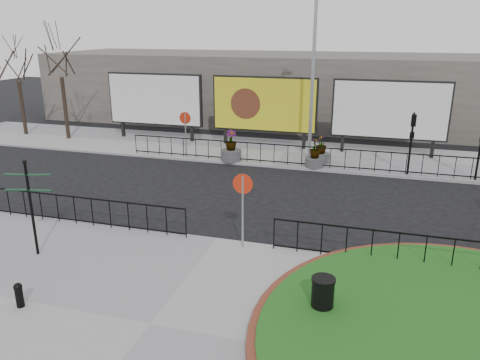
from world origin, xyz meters
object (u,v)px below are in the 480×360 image
at_px(planter_a, 231,150).
at_px(planter_c, 321,152).
at_px(billboard_mid, 264,105).
at_px(litter_bin, 323,296).
at_px(lamp_post, 313,70).
at_px(fingerpost_sign, 30,199).
at_px(bollard, 19,294).
at_px(planter_b, 315,156).

xyz_separation_m(planter_a, planter_c, (4.63, 0.92, -0.02)).
bearing_deg(billboard_mid, litter_bin, -71.77).
xyz_separation_m(lamp_post, planter_a, (-3.94, -1.60, -4.14)).
bearing_deg(fingerpost_sign, lamp_post, 54.51).
distance_m(fingerpost_sign, planter_c, 14.92).
relative_size(bollard, planter_c, 0.45).
relative_size(lamp_post, planter_b, 6.19).
height_order(lamp_post, planter_a, lamp_post).
bearing_deg(planter_b, billboard_mid, 134.42).
height_order(billboard_mid, lamp_post, lamp_post).
bearing_deg(billboard_mid, planter_c, -35.62).
bearing_deg(bollard, litter_bin, 13.93).
bearing_deg(planter_a, planter_b, 0.00).
bearing_deg(planter_c, bollard, -110.08).
height_order(lamp_post, litter_bin, lamp_post).
distance_m(planter_a, planter_b, 4.43).
bearing_deg(billboard_mid, planter_a, -104.67).
relative_size(fingerpost_sign, litter_bin, 3.11).
distance_m(billboard_mid, bollard, 18.45).
xyz_separation_m(bollard, planter_b, (5.49, 14.65, 0.21)).
xyz_separation_m(billboard_mid, planter_b, (3.50, -3.57, -1.91)).
xyz_separation_m(fingerpost_sign, planter_c, (7.24, 12.99, -1.30)).
height_order(billboard_mid, planter_b, billboard_mid).
bearing_deg(bollard, lamp_post, 72.90).
bearing_deg(litter_bin, planter_a, 116.29).
bearing_deg(planter_c, billboard_mid, 144.38).
height_order(billboard_mid, fingerpost_sign, billboard_mid).
relative_size(planter_a, planter_c, 1.10).
bearing_deg(bollard, planter_a, 85.87).
bearing_deg(litter_bin, lamp_post, 99.41).
distance_m(lamp_post, fingerpost_sign, 15.42).
bearing_deg(litter_bin, planter_c, 97.04).
relative_size(planter_a, planter_b, 1.09).
distance_m(billboard_mid, planter_c, 4.95).
relative_size(lamp_post, planter_c, 6.24).
bearing_deg(planter_b, bollard, -110.55).
relative_size(billboard_mid, planter_c, 4.19).
height_order(billboard_mid, bollard, billboard_mid).
xyz_separation_m(planter_b, planter_c, (0.20, 0.92, -0.03)).
relative_size(billboard_mid, planter_a, 3.81).
xyz_separation_m(lamp_post, planter_c, (0.69, -0.68, -4.16)).
relative_size(fingerpost_sign, planter_a, 1.88).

